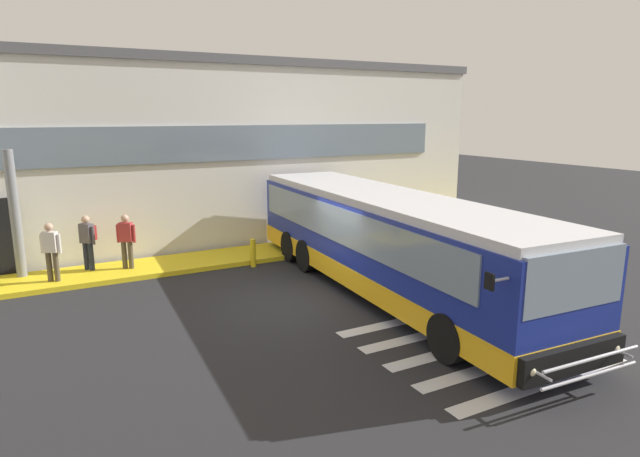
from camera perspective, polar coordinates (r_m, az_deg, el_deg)
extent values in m
cube|color=#232326|center=(14.06, -2.22, -7.80)|extent=(80.00, 90.00, 0.02)
cube|color=silver|center=(10.88, 22.81, -14.93)|extent=(4.40, 0.36, 0.01)
cube|color=silver|center=(11.39, 19.21, -13.38)|extent=(4.40, 0.36, 0.01)
cube|color=silver|center=(11.95, 15.98, -11.93)|extent=(4.40, 0.36, 0.01)
cube|color=silver|center=(12.54, 13.08, -10.58)|extent=(4.40, 0.36, 0.01)
cube|color=silver|center=(13.18, 10.46, -9.34)|extent=(4.40, 0.36, 0.01)
cube|color=silver|center=(24.62, -14.87, 8.11)|extent=(21.64, 12.00, 6.45)
cube|color=#56565B|center=(24.64, -15.31, 15.95)|extent=(21.84, 12.20, 0.30)
cube|color=slate|center=(19.11, -7.61, 9.09)|extent=(15.64, 0.10, 1.20)
cube|color=yellow|center=(18.27, -8.91, -2.94)|extent=(25.64, 2.00, 0.15)
cylinder|color=slate|center=(17.51, -29.81, 1.34)|extent=(0.28, 0.28, 3.68)
cube|color=navy|center=(14.47, 7.16, -1.37)|extent=(3.19, 11.96, 2.15)
cube|color=#F2AD19|center=(14.68, 7.08, -4.41)|extent=(3.23, 12.00, 0.55)
cube|color=silver|center=(14.24, 7.28, 3.23)|extent=(3.08, 11.76, 0.20)
cube|color=gray|center=(10.06, 25.51, -5.00)|extent=(2.35, 0.25, 1.05)
cube|color=gray|center=(15.33, 10.70, 1.18)|extent=(0.62, 10.63, 0.95)
cube|color=gray|center=(13.98, 2.07, 0.34)|extent=(0.62, 10.63, 0.95)
cube|color=black|center=(9.96, 25.70, -3.04)|extent=(2.15, 0.22, 0.28)
cube|color=black|center=(10.45, 25.36, -12.51)|extent=(2.46, 0.33, 0.52)
sphere|color=beige|center=(11.19, 28.95, -11.13)|extent=(0.18, 0.18, 0.18)
sphere|color=beige|center=(9.70, 21.58, -13.99)|extent=(0.18, 0.18, 0.18)
cylinder|color=#B7B7BF|center=(9.07, 18.58, -5.22)|extent=(0.40, 0.07, 0.05)
cube|color=black|center=(8.94, 17.65, -5.42)|extent=(0.05, 0.20, 0.28)
cylinder|color=black|center=(12.45, 22.10, -8.91)|extent=(0.35, 1.01, 1.00)
cylinder|color=black|center=(10.92, 13.52, -11.29)|extent=(0.35, 1.01, 1.00)
cylinder|color=black|center=(17.54, 5.57, -2.05)|extent=(0.35, 1.01, 1.00)
cylinder|color=black|center=(16.49, -1.47, -2.92)|extent=(0.35, 1.01, 1.00)
cylinder|color=black|center=(18.63, 3.52, -1.17)|extent=(0.35, 1.01, 1.00)
cylinder|color=black|center=(17.65, -3.18, -1.92)|extent=(0.35, 1.01, 1.00)
cylinder|color=#B7B7BF|center=(10.30, 26.92, -13.82)|extent=(2.25, 0.18, 0.06)
cylinder|color=#B7B7BF|center=(10.18, 27.08, -12.30)|extent=(2.25, 0.18, 0.06)
cylinder|color=#B7B7BF|center=(11.08, 29.34, -11.39)|extent=(0.08, 0.50, 0.05)
cylinder|color=#B7B7BF|center=(9.65, 22.36, -14.18)|extent=(0.08, 0.50, 0.05)
cylinder|color=#4C4233|center=(16.78, -26.34, -3.67)|extent=(0.15, 0.15, 0.85)
cylinder|color=#4C4233|center=(16.88, -26.94, -3.65)|extent=(0.15, 0.15, 0.85)
cube|color=silver|center=(16.67, -26.87, -1.29)|extent=(0.44, 0.38, 0.58)
sphere|color=tan|center=(16.58, -27.01, 0.12)|extent=(0.23, 0.23, 0.23)
cylinder|color=silver|center=(16.56, -26.10, -1.47)|extent=(0.09, 0.09, 0.55)
cylinder|color=silver|center=(16.80, -27.61, -1.44)|extent=(0.09, 0.09, 0.55)
cylinder|color=#1E2338|center=(17.52, -23.25, -2.77)|extent=(0.15, 0.15, 0.85)
cylinder|color=#1E2338|center=(17.65, -23.71, -2.70)|extent=(0.15, 0.15, 0.85)
cube|color=#4C4751|center=(17.43, -23.68, -0.46)|extent=(0.41, 0.43, 0.58)
sphere|color=tan|center=(17.35, -23.80, 0.90)|extent=(0.23, 0.23, 0.23)
cylinder|color=#4C4751|center=(17.26, -23.07, -0.69)|extent=(0.09, 0.09, 0.55)
cylinder|color=#4C4751|center=(17.61, -24.24, -0.55)|extent=(0.09, 0.09, 0.55)
cube|color=maroon|center=(17.55, -23.29, -0.41)|extent=(0.33, 0.34, 0.44)
cylinder|color=#4C4233|center=(17.28, -19.57, -2.67)|extent=(0.15, 0.15, 0.85)
cylinder|color=#4C4233|center=(17.36, -20.17, -2.65)|extent=(0.15, 0.15, 0.85)
cube|color=#B23333|center=(17.16, -20.04, -0.35)|extent=(0.44, 0.39, 0.58)
sphere|color=tan|center=(17.08, -20.14, 1.03)|extent=(0.23, 0.23, 0.23)
cylinder|color=#B23333|center=(17.08, -19.26, -0.52)|extent=(0.09, 0.09, 0.55)
cylinder|color=#B23333|center=(17.27, -20.79, -0.50)|extent=(0.09, 0.09, 0.55)
cylinder|color=yellow|center=(17.13, -7.17, -2.60)|extent=(0.18, 0.18, 0.90)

